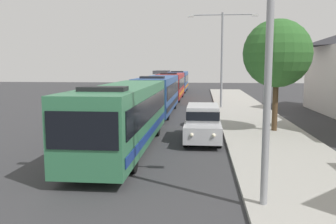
{
  "coord_description": "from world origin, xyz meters",
  "views": [
    {
      "loc": [
        2.36,
        -3.46,
        3.98
      ],
      "look_at": [
        0.52,
        15.54,
        1.48
      ],
      "focal_mm": 37.92,
      "sensor_mm": 36.0,
      "label": 1
    }
  ],
  "objects_px": {
    "bus_fourth_in_line": "(179,81)",
    "roadside_tree": "(277,54)",
    "streetlamp_near": "(271,6)",
    "white_suv": "(203,121)",
    "box_truck_oncoming": "(161,79)",
    "bus_lead": "(125,114)",
    "streetlamp_mid": "(222,50)",
    "bus_second_in_line": "(158,93)",
    "bus_middle": "(171,85)"
  },
  "relations": [
    {
      "from": "bus_fourth_in_line",
      "to": "roadside_tree",
      "type": "distance_m",
      "value": 34.11
    },
    {
      "from": "streetlamp_near",
      "to": "roadside_tree",
      "type": "bearing_deg",
      "value": 77.64
    },
    {
      "from": "white_suv",
      "to": "streetlamp_near",
      "type": "bearing_deg",
      "value": -79.33
    },
    {
      "from": "box_truck_oncoming",
      "to": "streetlamp_near",
      "type": "xyz_separation_m",
      "value": [
        8.7,
        -50.05,
        3.8
      ]
    },
    {
      "from": "box_truck_oncoming",
      "to": "bus_lead",
      "type": "bearing_deg",
      "value": -85.64
    },
    {
      "from": "streetlamp_mid",
      "to": "bus_second_in_line",
      "type": "bearing_deg",
      "value": -144.92
    },
    {
      "from": "streetlamp_near",
      "to": "streetlamp_mid",
      "type": "bearing_deg",
      "value": 90.0
    },
    {
      "from": "bus_middle",
      "to": "streetlamp_near",
      "type": "bearing_deg",
      "value": -80.42
    },
    {
      "from": "bus_lead",
      "to": "streetlamp_mid",
      "type": "distance_m",
      "value": 17.95
    },
    {
      "from": "bus_middle",
      "to": "box_truck_oncoming",
      "type": "bearing_deg",
      "value": 100.36
    },
    {
      "from": "streetlamp_near",
      "to": "box_truck_oncoming",
      "type": "bearing_deg",
      "value": 99.86
    },
    {
      "from": "white_suv",
      "to": "box_truck_oncoming",
      "type": "distance_m",
      "value": 41.63
    },
    {
      "from": "box_truck_oncoming",
      "to": "roadside_tree",
      "type": "xyz_separation_m",
      "value": [
        11.25,
        -38.42,
        2.96
      ]
    },
    {
      "from": "white_suv",
      "to": "roadside_tree",
      "type": "xyz_separation_m",
      "value": [
        4.25,
        2.61,
        3.64
      ]
    },
    {
      "from": "bus_lead",
      "to": "box_truck_oncoming",
      "type": "height_order",
      "value": "bus_lead"
    },
    {
      "from": "box_truck_oncoming",
      "to": "roadside_tree",
      "type": "height_order",
      "value": "roadside_tree"
    },
    {
      "from": "bus_lead",
      "to": "box_truck_oncoming",
      "type": "relative_size",
      "value": 1.58
    },
    {
      "from": "box_truck_oncoming",
      "to": "streetlamp_mid",
      "type": "xyz_separation_m",
      "value": [
        8.7,
        -26.63,
        3.7
      ]
    },
    {
      "from": "box_truck_oncoming",
      "to": "streetlamp_near",
      "type": "distance_m",
      "value": 50.95
    },
    {
      "from": "bus_second_in_line",
      "to": "streetlamp_mid",
      "type": "height_order",
      "value": "streetlamp_mid"
    },
    {
      "from": "bus_lead",
      "to": "streetlamp_mid",
      "type": "bearing_deg",
      "value": 72.1
    },
    {
      "from": "bus_lead",
      "to": "white_suv",
      "type": "height_order",
      "value": "bus_lead"
    },
    {
      "from": "bus_lead",
      "to": "bus_fourth_in_line",
      "type": "height_order",
      "value": "same"
    },
    {
      "from": "streetlamp_mid",
      "to": "white_suv",
      "type": "bearing_deg",
      "value": -96.73
    },
    {
      "from": "bus_second_in_line",
      "to": "roadside_tree",
      "type": "bearing_deg",
      "value": -45.18
    },
    {
      "from": "bus_lead",
      "to": "streetlamp_mid",
      "type": "relative_size",
      "value": 1.41
    },
    {
      "from": "bus_lead",
      "to": "roadside_tree",
      "type": "distance_m",
      "value": 9.81
    },
    {
      "from": "bus_middle",
      "to": "bus_lead",
      "type": "bearing_deg",
      "value": -90.0
    },
    {
      "from": "bus_middle",
      "to": "white_suv",
      "type": "bearing_deg",
      "value": -80.86
    },
    {
      "from": "bus_lead",
      "to": "box_truck_oncoming",
      "type": "xyz_separation_m",
      "value": [
        -3.3,
        43.34,
        0.02
      ]
    },
    {
      "from": "bus_lead",
      "to": "box_truck_oncoming",
      "type": "bearing_deg",
      "value": 94.36
    },
    {
      "from": "bus_lead",
      "to": "bus_second_in_line",
      "type": "bearing_deg",
      "value": 90.0
    },
    {
      "from": "white_suv",
      "to": "roadside_tree",
      "type": "relative_size",
      "value": 0.78
    },
    {
      "from": "bus_lead",
      "to": "bus_second_in_line",
      "type": "height_order",
      "value": "same"
    },
    {
      "from": "bus_lead",
      "to": "streetlamp_near",
      "type": "height_order",
      "value": "streetlamp_near"
    },
    {
      "from": "bus_lead",
      "to": "roadside_tree",
      "type": "bearing_deg",
      "value": 31.78
    },
    {
      "from": "bus_lead",
      "to": "roadside_tree",
      "type": "height_order",
      "value": "roadside_tree"
    },
    {
      "from": "bus_second_in_line",
      "to": "white_suv",
      "type": "bearing_deg",
      "value": -70.79
    },
    {
      "from": "streetlamp_near",
      "to": "streetlamp_mid",
      "type": "distance_m",
      "value": 23.42
    },
    {
      "from": "streetlamp_near",
      "to": "bus_second_in_line",
      "type": "bearing_deg",
      "value": 105.37
    },
    {
      "from": "bus_fourth_in_line",
      "to": "streetlamp_mid",
      "type": "distance_m",
      "value": 22.24
    },
    {
      "from": "streetlamp_mid",
      "to": "bus_middle",
      "type": "bearing_deg",
      "value": 122.21
    },
    {
      "from": "white_suv",
      "to": "streetlamp_mid",
      "type": "xyz_separation_m",
      "value": [
        1.7,
        14.4,
        4.38
      ]
    },
    {
      "from": "streetlamp_near",
      "to": "roadside_tree",
      "type": "height_order",
      "value": "streetlamp_near"
    },
    {
      "from": "bus_fourth_in_line",
      "to": "streetlamp_near",
      "type": "bearing_deg",
      "value": -83.11
    },
    {
      "from": "box_truck_oncoming",
      "to": "bus_fourth_in_line",
      "type": "bearing_deg",
      "value": -58.46
    },
    {
      "from": "bus_fourth_in_line",
      "to": "roadside_tree",
      "type": "height_order",
      "value": "roadside_tree"
    },
    {
      "from": "bus_middle",
      "to": "roadside_tree",
      "type": "distance_m",
      "value": 22.06
    },
    {
      "from": "bus_second_in_line",
      "to": "streetlamp_near",
      "type": "relative_size",
      "value": 1.34
    },
    {
      "from": "white_suv",
      "to": "roadside_tree",
      "type": "height_order",
      "value": "roadside_tree"
    }
  ]
}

